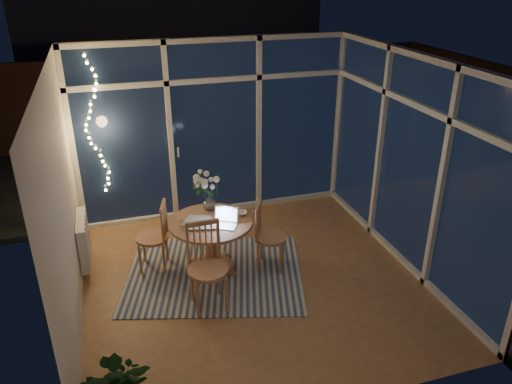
# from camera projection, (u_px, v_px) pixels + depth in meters

# --- Properties ---
(floor) EXTENTS (4.00, 4.00, 0.00)m
(floor) POSITION_uv_depth(u_px,v_px,m) (255.00, 280.00, 6.06)
(floor) COLOR brown
(floor) RESTS_ON ground
(ceiling) EXTENTS (4.00, 4.00, 0.00)m
(ceiling) POSITION_uv_depth(u_px,v_px,m) (255.00, 63.00, 4.95)
(ceiling) COLOR silver
(ceiling) RESTS_ON wall_back
(wall_back) EXTENTS (4.00, 0.04, 2.60)m
(wall_back) POSITION_uv_depth(u_px,v_px,m) (215.00, 129.00, 7.24)
(wall_back) COLOR silver
(wall_back) RESTS_ON floor
(wall_front) EXTENTS (4.00, 0.04, 2.60)m
(wall_front) POSITION_uv_depth(u_px,v_px,m) (332.00, 286.00, 3.77)
(wall_front) COLOR silver
(wall_front) RESTS_ON floor
(wall_left) EXTENTS (0.04, 4.00, 2.60)m
(wall_left) POSITION_uv_depth(u_px,v_px,m) (63.00, 207.00, 4.97)
(wall_left) COLOR silver
(wall_left) RESTS_ON floor
(wall_right) EXTENTS (0.04, 4.00, 2.60)m
(wall_right) POSITION_uv_depth(u_px,v_px,m) (412.00, 163.00, 6.04)
(wall_right) COLOR silver
(wall_right) RESTS_ON floor
(window_wall_back) EXTENTS (4.00, 0.10, 2.60)m
(window_wall_back) POSITION_uv_depth(u_px,v_px,m) (215.00, 130.00, 7.20)
(window_wall_back) COLOR white
(window_wall_back) RESTS_ON floor
(window_wall_right) EXTENTS (0.10, 4.00, 2.60)m
(window_wall_right) POSITION_uv_depth(u_px,v_px,m) (410.00, 163.00, 6.03)
(window_wall_right) COLOR white
(window_wall_right) RESTS_ON floor
(radiator) EXTENTS (0.10, 0.70, 0.58)m
(radiator) POSITION_uv_depth(u_px,v_px,m) (83.00, 240.00, 6.15)
(radiator) COLOR silver
(radiator) RESTS_ON wall_left
(fairy_lights) EXTENTS (0.24, 0.10, 1.85)m
(fairy_lights) POSITION_uv_depth(u_px,v_px,m) (94.00, 127.00, 6.60)
(fairy_lights) COLOR #F4CE61
(fairy_lights) RESTS_ON window_wall_back
(garden_patio) EXTENTS (12.00, 6.00, 0.10)m
(garden_patio) POSITION_uv_depth(u_px,v_px,m) (208.00, 147.00, 10.54)
(garden_patio) COLOR black
(garden_patio) RESTS_ON ground
(garden_fence) EXTENTS (11.00, 0.08, 1.80)m
(garden_fence) POSITION_uv_depth(u_px,v_px,m) (178.00, 98.00, 10.43)
(garden_fence) COLOR #392014
(garden_fence) RESTS_ON ground
(neighbour_roof) EXTENTS (7.00, 3.00, 2.20)m
(neighbour_roof) POSITION_uv_depth(u_px,v_px,m) (168.00, 18.00, 12.56)
(neighbour_roof) COLOR #30323A
(neighbour_roof) RESTS_ON ground
(garden_shrubs) EXTENTS (0.90, 0.90, 0.90)m
(garden_shrubs) POSITION_uv_depth(u_px,v_px,m) (153.00, 157.00, 8.59)
(garden_shrubs) COLOR #173116
(garden_shrubs) RESTS_ON ground
(rug) EXTENTS (2.52, 2.23, 0.01)m
(rug) POSITION_uv_depth(u_px,v_px,m) (214.00, 273.00, 6.19)
(rug) COLOR beige
(rug) RESTS_ON floor
(dining_table) EXTENTS (1.24, 1.24, 0.68)m
(dining_table) POSITION_uv_depth(u_px,v_px,m) (212.00, 246.00, 6.13)
(dining_table) COLOR #AD6D4E
(dining_table) RESTS_ON floor
(chair_left) EXTENTS (0.52, 0.52, 0.91)m
(chair_left) POSITION_uv_depth(u_px,v_px,m) (152.00, 236.00, 6.12)
(chair_left) COLOR #AD6D4E
(chair_left) RESTS_ON floor
(chair_right) EXTENTS (0.55, 0.55, 0.89)m
(chair_right) POSITION_uv_depth(u_px,v_px,m) (271.00, 236.00, 6.15)
(chair_right) COLOR #AD6D4E
(chair_right) RESTS_ON floor
(chair_front) EXTENTS (0.48, 0.48, 1.01)m
(chair_front) POSITION_uv_depth(u_px,v_px,m) (208.00, 268.00, 5.40)
(chair_front) COLOR #AD6D4E
(chair_front) RESTS_ON floor
(laptop) EXTENTS (0.38, 0.37, 0.22)m
(laptop) POSITION_uv_depth(u_px,v_px,m) (224.00, 218.00, 5.84)
(laptop) COLOR #BABABF
(laptop) RESTS_ON dining_table
(flower_vase) EXTENTS (0.25, 0.25, 0.21)m
(flower_vase) POSITION_uv_depth(u_px,v_px,m) (210.00, 202.00, 6.24)
(flower_vase) COLOR white
(flower_vase) RESTS_ON dining_table
(bowl) EXTENTS (0.19, 0.19, 0.04)m
(bowl) POSITION_uv_depth(u_px,v_px,m) (241.00, 213.00, 6.14)
(bowl) COLOR white
(bowl) RESTS_ON dining_table
(newspapers) EXTENTS (0.46, 0.41, 0.02)m
(newspapers) POSITION_uv_depth(u_px,v_px,m) (202.00, 223.00, 5.93)
(newspapers) COLOR beige
(newspapers) RESTS_ON dining_table
(phone) EXTENTS (0.12, 0.07, 0.01)m
(phone) POSITION_uv_depth(u_px,v_px,m) (215.00, 228.00, 5.83)
(phone) COLOR black
(phone) RESTS_ON dining_table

